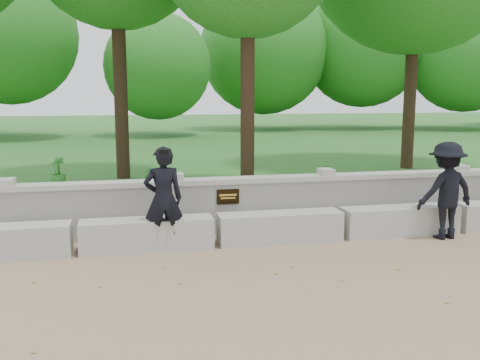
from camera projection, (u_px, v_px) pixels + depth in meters
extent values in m
plane|color=#8E7757|center=(243.00, 290.00, 6.14)|extent=(80.00, 80.00, 0.00)
cube|color=#215B1F|center=(161.00, 152.00, 19.63)|extent=(40.00, 22.00, 0.25)
cube|color=#ACAAA2|center=(147.00, 234.00, 7.73)|extent=(1.90, 0.45, 0.45)
cube|color=#ACAAA2|center=(280.00, 227.00, 8.15)|extent=(1.90, 0.45, 0.45)
cube|color=#ACAAA2|center=(400.00, 221.00, 8.56)|extent=(1.90, 0.45, 0.45)
cube|color=#A2A099|center=(208.00, 209.00, 8.58)|extent=(12.50, 0.25, 0.82)
cube|color=#ACAAA2|center=(208.00, 181.00, 8.51)|extent=(12.50, 0.35, 0.08)
cube|color=black|center=(228.00, 197.00, 8.48)|extent=(0.36, 0.02, 0.24)
imported|color=black|center=(163.00, 199.00, 7.60)|extent=(0.57, 0.39, 1.51)
cube|color=black|center=(164.00, 152.00, 7.19)|extent=(0.14, 0.03, 0.07)
imported|color=black|center=(446.00, 191.00, 8.26)|extent=(1.04, 0.69, 1.51)
cylinder|color=#382619|center=(120.00, 79.00, 12.39)|extent=(0.32, 0.32, 4.67)
cylinder|color=#382619|center=(247.00, 90.00, 10.43)|extent=(0.28, 0.28, 4.11)
cylinder|color=#382619|center=(411.00, 79.00, 14.07)|extent=(0.32, 0.32, 4.76)
imported|color=#2A6F26|center=(149.00, 182.00, 10.55)|extent=(0.31, 0.35, 0.53)
imported|color=#2A6F26|center=(332.00, 180.00, 10.69)|extent=(0.61, 0.57, 0.55)
imported|color=#2A6F26|center=(58.00, 172.00, 11.60)|extent=(0.47, 0.46, 0.63)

